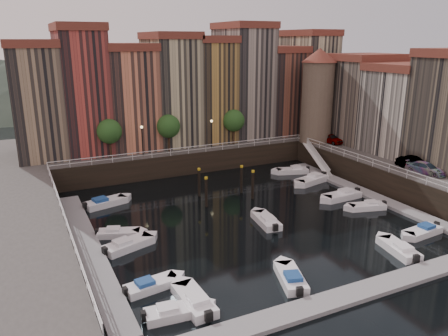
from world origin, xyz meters
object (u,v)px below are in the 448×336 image
corner_tower (317,94)px  boat_left_2 (128,245)px  mooring_pilings (225,185)px  boat_left_0 (174,312)px  boat_left_1 (151,285)px  car_b (416,164)px  gangway (317,158)px  car_a (330,139)px  car_c (426,169)px

corner_tower → boat_left_2: corner_tower is taller
mooring_pilings → boat_left_0: 23.16m
boat_left_1 → car_b: 35.52m
gangway → mooring_pilings: bearing=-164.7°
car_a → car_b: car_b is taller
mooring_pilings → boat_left_1: 20.35m
boat_left_1 → car_b: (34.72, 6.70, 3.41)m
car_a → car_c: car_a is taller
car_b → boat_left_1: bearing=172.9°
mooring_pilings → car_b: (21.16, -8.41, 2.09)m
mooring_pilings → boat_left_0: size_ratio=1.40×
car_a → car_c: size_ratio=0.94×
car_c → car_b: bearing=60.4°
gangway → car_b: 13.84m
corner_tower → car_a: (1.25, -2.08, -6.47)m
boat_left_2 → mooring_pilings: bearing=11.3°
boat_left_0 → car_b: size_ratio=0.99×
boat_left_0 → car_c: car_c is taller
car_b → boat_left_0: bearing=179.2°
corner_tower → boat_left_1: bearing=-143.9°
boat_left_1 → car_c: size_ratio=0.97×
boat_left_2 → car_c: size_ratio=1.09×
gangway → mooring_pilings: size_ratio=1.33×
gangway → boat_left_2: size_ratio=1.69×
car_a → car_b: size_ratio=0.94×
boat_left_2 → car_a: car_a is taller
corner_tower → mooring_pilings: corner_tower is taller
corner_tower → mooring_pilings: bearing=-155.2°
boat_left_1 → boat_left_2: (0.06, 7.31, 0.04)m
corner_tower → gangway: corner_tower is taller
mooring_pilings → boat_left_0: bearing=-124.5°
car_a → boat_left_0: bearing=-150.0°
mooring_pilings → car_c: car_c is taller
corner_tower → gangway: size_ratio=1.66×
corner_tower → gangway: 9.86m
car_c → car_a: bearing=73.7°
mooring_pilings → car_b: car_b is taller
mooring_pilings → car_b: bearing=-21.7°
car_b → car_a: bearing=73.1°
corner_tower → mooring_pilings: 23.21m
gangway → corner_tower: bearing=57.2°
boat_left_0 → car_a: size_ratio=1.05×
car_a → mooring_pilings: bearing=-168.9°
boat_left_0 → boat_left_1: size_ratio=1.02×
corner_tower → boat_left_2: bearing=-153.0°
boat_left_2 → car_b: bearing=-19.8°
boat_left_2 → car_a: size_ratio=1.16×
car_c → boat_left_0: bearing=178.8°
corner_tower → boat_left_2: 38.41m
corner_tower → car_a: 6.91m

